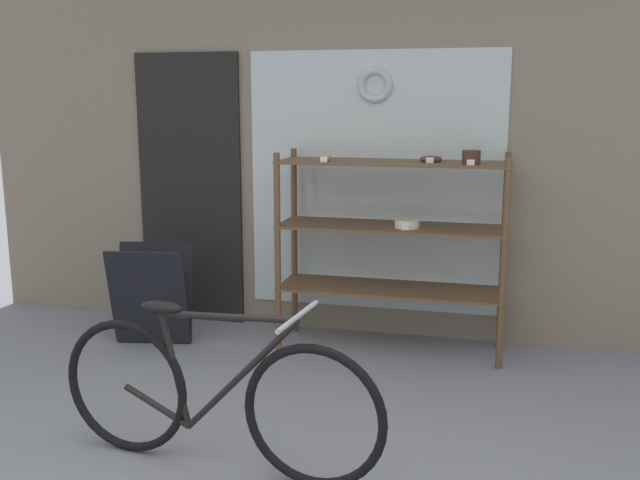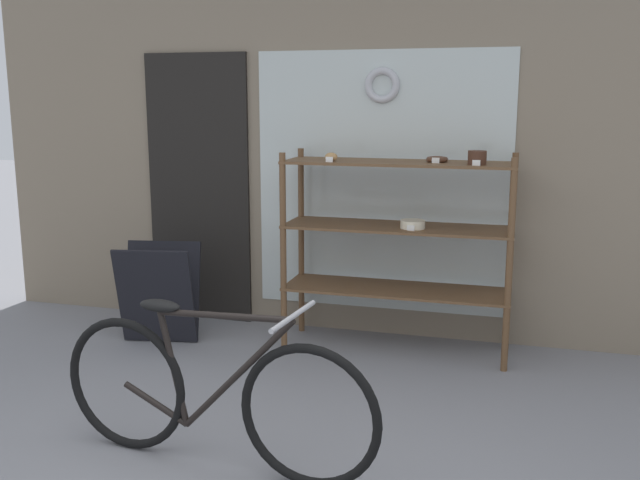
# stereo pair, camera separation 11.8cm
# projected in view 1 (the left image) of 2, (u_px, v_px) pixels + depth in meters

# --- Properties ---
(storefront_facade) EXTENTS (5.94, 0.13, 3.06)m
(storefront_facade) POSITION_uv_depth(u_px,v_px,m) (344.00, 134.00, 5.26)
(storefront_facade) COLOR gray
(storefront_facade) RESTS_ON ground_plane
(display_case) EXTENTS (1.57, 0.47, 1.43)m
(display_case) POSITION_uv_depth(u_px,v_px,m) (394.00, 229.00, 4.92)
(display_case) COLOR brown
(display_case) RESTS_ON ground_plane
(bicycle) EXTENTS (1.69, 0.46, 0.82)m
(bicycle) POSITION_uv_depth(u_px,v_px,m) (214.00, 396.00, 3.39)
(bicycle) COLOR black
(bicycle) RESTS_ON ground_plane
(sandwich_board) EXTENTS (0.61, 0.47, 0.72)m
(sandwich_board) POSITION_uv_depth(u_px,v_px,m) (152.00, 295.00, 5.14)
(sandwich_board) COLOR black
(sandwich_board) RESTS_ON ground_plane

